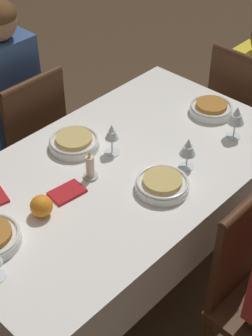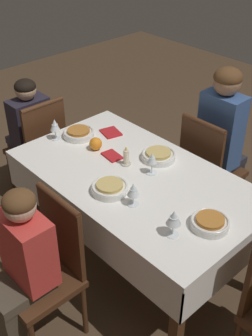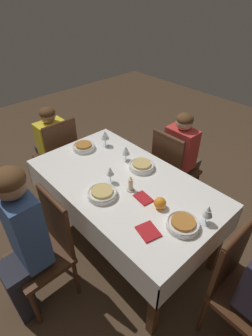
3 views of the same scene
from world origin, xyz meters
name	(u,v)px [view 1 (image 1 of 3)]	position (x,y,z in m)	size (l,w,h in m)	color
ground_plane	(119,281)	(0.00, 0.00, 0.00)	(8.00, 8.00, 0.00)	#4C3826
dining_table	(117,184)	(0.00, 0.00, 0.67)	(1.57, 0.90, 0.76)	white
chair_north	(27,142)	(0.04, 0.71, 0.51)	(0.39, 0.39, 0.93)	#472816
chair_east	(244,115)	(1.04, 0.01, 0.51)	(0.39, 0.39, 0.93)	#472816
person_adult_denim	(5,100)	(0.04, 0.85, 0.70)	(0.30, 0.34, 1.25)	#282833
bowl_north	(74,142)	(-0.03, 0.24, 0.78)	(0.22, 0.22, 0.06)	white
wine_glass_north	(112,133)	(0.06, 0.09, 0.86)	(0.07, 0.07, 0.15)	white
bowl_east	(211,108)	(0.61, -0.04, 0.78)	(0.21, 0.21, 0.06)	white
wine_glass_east	(236,116)	(0.52, -0.23, 0.87)	(0.08, 0.08, 0.16)	white
bowl_south	(162,184)	(0.02, -0.23, 0.78)	(0.22, 0.22, 0.06)	white
wine_glass_south	(188,148)	(0.20, -0.21, 0.85)	(0.07, 0.07, 0.14)	white
candle_centerpiece	(90,169)	(-0.12, 0.04, 0.80)	(0.06, 0.06, 0.13)	beige
orange_fruit	(41,206)	(-0.39, 0.01, 0.80)	(0.09, 0.09, 0.09)	orange
napkin_spare_side	(67,192)	(-0.25, 0.03, 0.76)	(0.15, 0.11, 0.01)	red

